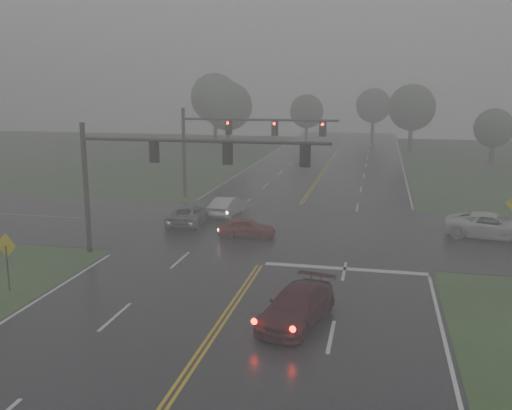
% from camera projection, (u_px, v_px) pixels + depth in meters
% --- Properties ---
extents(ground, '(180.00, 180.00, 0.00)m').
position_uv_depth(ground, '(164.00, 408.00, 17.16)').
color(ground, '#243E1A').
rests_on(ground, ground).
extents(main_road, '(18.00, 160.00, 0.02)m').
position_uv_depth(main_road, '(279.00, 237.00, 36.28)').
color(main_road, black).
rests_on(main_road, ground).
extents(cross_street, '(120.00, 14.00, 0.02)m').
position_uv_depth(cross_street, '(284.00, 229.00, 38.19)').
color(cross_street, black).
rests_on(cross_street, ground).
extents(stop_bar, '(8.50, 0.50, 0.01)m').
position_uv_depth(stop_bar, '(345.00, 269.00, 29.99)').
color(stop_bar, silver).
rests_on(stop_bar, ground).
extents(sedan_maroon, '(3.14, 5.31, 1.44)m').
position_uv_depth(sedan_maroon, '(297.00, 323.00, 23.27)').
color(sedan_maroon, '#390A11').
rests_on(sedan_maroon, ground).
extents(sedan_red, '(3.76, 1.80, 1.24)m').
position_uv_depth(sedan_red, '(247.00, 237.00, 36.19)').
color(sedan_red, maroon).
rests_on(sedan_red, ground).
extents(sedan_silver, '(2.04, 4.44, 1.41)m').
position_uv_depth(sedan_silver, '(228.00, 216.00, 42.14)').
color(sedan_silver, '#B4B6BC').
rests_on(sedan_silver, ground).
extents(car_grey, '(2.59, 5.09, 1.38)m').
position_uv_depth(car_grey, '(190.00, 224.00, 39.60)').
color(car_grey, '#585A5F').
rests_on(car_grey, ground).
extents(pickup_white, '(6.04, 3.57, 1.57)m').
position_uv_depth(pickup_white, '(491.00, 238.00, 35.96)').
color(pickup_white, silver).
rests_on(pickup_white, ground).
extents(signal_gantry_near, '(13.99, 0.33, 7.46)m').
position_uv_depth(signal_gantry_near, '(157.00, 164.00, 31.14)').
color(signal_gantry_near, black).
rests_on(signal_gantry_near, ground).
extents(signal_gantry_far, '(13.13, 0.38, 7.58)m').
position_uv_depth(signal_gantry_far, '(230.00, 136.00, 47.19)').
color(signal_gantry_far, black).
rests_on(signal_gantry_far, ground).
extents(sign_diamond_west, '(1.15, 0.23, 2.79)m').
position_uv_depth(sign_diamond_west, '(6.00, 252.00, 26.52)').
color(sign_diamond_west, black).
rests_on(sign_diamond_west, ground).
extents(tree_nw_a, '(6.73, 6.73, 9.89)m').
position_uv_depth(tree_nw_a, '(228.00, 106.00, 78.48)').
color(tree_nw_a, '#362C23').
rests_on(tree_nw_a, ground).
extents(tree_ne_a, '(6.50, 6.50, 9.55)m').
position_uv_depth(tree_ne_a, '(412.00, 108.00, 79.62)').
color(tree_ne_a, '#362C23').
rests_on(tree_ne_a, ground).
extents(tree_n_mid, '(5.40, 5.40, 7.93)m').
position_uv_depth(tree_n_mid, '(307.00, 111.00, 91.08)').
color(tree_n_mid, '#362C23').
rests_on(tree_n_mid, ground).
extents(tree_e_near, '(4.60, 4.60, 6.75)m').
position_uv_depth(tree_e_near, '(494.00, 128.00, 67.05)').
color(tree_e_near, '#362C23').
rests_on(tree_e_near, ground).
extents(tree_nw_b, '(7.63, 7.63, 11.21)m').
position_uv_depth(tree_nw_b, '(215.00, 98.00, 89.24)').
color(tree_nw_b, '#362C23').
rests_on(tree_nw_b, ground).
extents(tree_n_far, '(6.02, 6.02, 8.84)m').
position_uv_depth(tree_n_far, '(373.00, 106.00, 98.55)').
color(tree_n_far, '#362C23').
rests_on(tree_n_far, ground).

